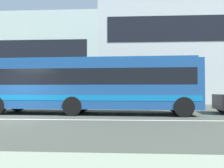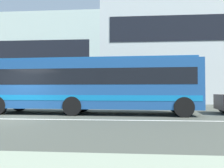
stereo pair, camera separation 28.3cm
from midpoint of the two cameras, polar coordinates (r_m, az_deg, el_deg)
The scene contains 4 objects.
ground_plane at distance 11.69m, azimuth -25.75°, elevation -7.96°, with size 160.00×160.00×0.00m, color #43473E.
lane_centre_line at distance 11.69m, azimuth -25.75°, elevation -7.94°, with size 60.00×0.16×0.01m, color silver.
apartment_block_right at distance 27.76m, azimuth 23.04°, elevation 8.58°, with size 24.09×8.45×12.26m.
transit_bus at distance 12.95m, azimuth -6.01°, elevation 0.10°, with size 11.91×2.94×3.08m.
Camera 1 is at (5.49, -10.17, 1.36)m, focal length 36.50 mm.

